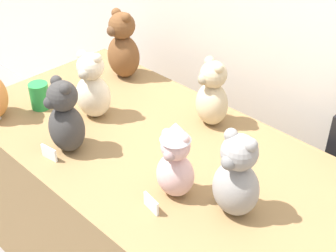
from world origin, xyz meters
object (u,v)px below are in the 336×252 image
Objects in this scene: display_table at (168,230)px; teddy_bear_charcoal at (65,118)px; teddy_bear_ash at (237,177)px; party_cup_green at (40,96)px; teddy_bear_blush at (175,161)px; teddy_bear_cream at (92,87)px; teddy_bear_sand at (212,95)px; teddy_bear_chestnut at (123,47)px.

teddy_bear_charcoal is at bearing -140.25° from display_table.
teddy_bear_ash is 0.65m from teddy_bear_charcoal.
teddy_bear_ash is 2.64× the size of party_cup_green.
teddy_bear_ash is at bearing 4.71° from party_cup_green.
party_cup_green is (-0.76, -0.01, -0.08)m from teddy_bear_blush.
teddy_bear_ash is 1.02× the size of teddy_bear_charcoal.
teddy_bear_ash is at bearing -22.36° from teddy_bear_cream.
teddy_bear_cream reaches higher than display_table.
teddy_bear_sand is at bearing 18.74° from teddy_bear_cream.
teddy_bear_charcoal reaches higher than teddy_bear_sand.
display_table is 0.57m from teddy_bear_blush.
teddy_bear_blush is (0.55, -0.11, 0.00)m from teddy_bear_cream.
party_cup_green is (-0.58, -0.41, -0.07)m from teddy_bear_sand.
teddy_bear_sand and teddy_bear_blush have the same top height.
teddy_bear_sand reaches higher than party_cup_green.
teddy_bear_chestnut is (-0.73, 0.42, 0.01)m from teddy_bear_blush.
teddy_bear_charcoal is (-0.26, -0.49, 0.01)m from teddy_bear_sand.
teddy_bear_blush reaches higher than party_cup_green.
teddy_bear_charcoal reaches higher than party_cup_green.
display_table is at bearing 169.43° from teddy_bear_ash.
teddy_bear_sand reaches higher than display_table.
teddy_bear_chestnut reaches higher than teddy_bear_blush.
teddy_bear_cream is 0.97× the size of teddy_bear_ash.
teddy_bear_blush is 0.87× the size of teddy_bear_chestnut.
party_cup_green is at bearing 164.45° from teddy_bear_blush.
display_table is at bearing -20.92° from teddy_bear_chestnut.
teddy_bear_ash is 0.92× the size of teddy_bear_chestnut.
party_cup_green reaches higher than display_table.
teddy_bear_cream reaches higher than teddy_bear_blush.
teddy_bear_cream is at bearing 29.51° from party_cup_green.
teddy_bear_cream reaches higher than party_cup_green.
teddy_bear_chestnut is at bearing 127.75° from teddy_bear_charcoal.
teddy_bear_ash reaches higher than teddy_bear_blush.
teddy_bear_sand is at bearing 71.45° from teddy_bear_charcoal.
party_cup_green is (-0.21, -0.12, -0.08)m from teddy_bear_cream.
party_cup_green is (-0.04, -0.43, -0.09)m from teddy_bear_chestnut.
display_table is at bearing 13.48° from party_cup_green.
teddy_bear_chestnut reaches higher than party_cup_green.
display_table is at bearing -15.51° from teddy_bear_cream.
teddy_bear_charcoal is (0.11, -0.21, 0.00)m from teddy_bear_cream.
teddy_bear_ash is 0.97m from teddy_bear_chestnut.
teddy_bear_chestnut reaches higher than teddy_bear_cream.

